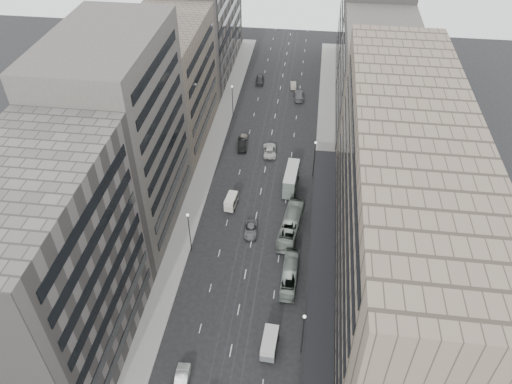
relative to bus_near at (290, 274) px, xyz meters
The scene contains 27 objects.
ground 10.56m from the bus_near, 132.72° to the right, with size 220.00×220.00×0.00m, color black.
sidewalk_right 30.23m from the bus_near, 80.68° to the left, with size 4.00×125.00×0.15m, color gray.
sidewalk_left 35.42m from the bus_near, 122.66° to the left, with size 4.00×125.00×0.15m, color gray.
department_store 19.77m from the bus_near, ahead, with size 19.20×60.00×30.00m.
building_right_mid 47.79m from the bus_near, 72.00° to the left, with size 15.00×28.00×24.00m, color #4E4944.
building_right_far 76.74m from the bus_near, 79.04° to the left, with size 15.00×32.00×28.00m, color #645F5A.
building_left_a 35.37m from the bus_near, 151.25° to the right, with size 15.00×28.00×30.00m, color #645F5A.
building_left_b 34.52m from the bus_near, 158.44° to the left, with size 15.00×26.00×34.00m, color #4E4944.
building_left_c 49.09m from the bus_near, 126.75° to the left, with size 15.00×28.00×25.00m, color #6D6254.
building_left_d 77.86m from the bus_near, 111.86° to the left, with size 15.00×38.00×28.00m, color #645F5A.
lamp_right_near 13.52m from the bus_near, 78.46° to the right, with size 0.44×0.44×8.32m.
lamp_right_far 27.70m from the bus_near, 84.58° to the left, with size 0.44×0.44×8.32m.
lamp_left_near 17.77m from the bus_near, 165.64° to the left, with size 0.44×0.44×8.32m.
lamp_left_far 50.35m from the bus_near, 109.56° to the left, with size 0.44×0.44×8.32m.
bus_near is the anchor object (origin of this frame).
bus_far 10.96m from the bus_near, 93.12° to the left, with size 2.81×12.01×3.35m, color gray.
double_decker 23.03m from the bus_near, 93.74° to the left, with size 2.87×8.06×4.34m.
vw_microbus 12.86m from the bus_near, 98.06° to the right, with size 2.36×4.81×2.55m.
panel_van 20.14m from the bus_near, 126.65° to the left, with size 2.23×4.01×2.42m.
sedan_1 23.15m from the bus_near, 123.13° to the right, with size 1.69×4.83×1.59m, color silver.
sedan_2 12.43m from the bus_near, 127.15° to the left, with size 2.19×4.75×1.32m, color slate.
sedan_4 39.60m from the bus_near, 109.18° to the left, with size 1.64×4.08×1.39m, color #B1A693.
sedan_5 37.72m from the bus_near, 109.96° to the left, with size 1.78×5.11×1.68m, color black.
sedan_6 34.88m from the bus_near, 101.21° to the left, with size 2.65×5.74×1.59m, color silver.
sedan_7 58.57m from the bus_near, 92.06° to the left, with size 2.39×5.88×1.71m, color slate.
sedan_8 66.56m from the bus_near, 100.99° to the left, with size 1.96×4.88×1.66m, color #28292B.
sedan_9 64.11m from the bus_near, 93.46° to the left, with size 1.44×4.12×1.36m, color #A29786.
Camera 1 is at (8.46, -44.39, 61.38)m, focal length 35.00 mm.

